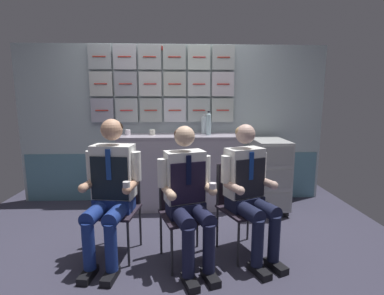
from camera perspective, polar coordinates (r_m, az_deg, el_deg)
ground at (r=2.97m, az=-4.19°, el=-19.48°), size 4.80×4.80×0.04m
galley_bulkhead at (r=3.98m, az=-4.09°, el=5.27°), size 4.20×0.14×2.15m
galley_counter at (r=3.80m, az=-2.34°, el=-4.69°), size 1.60×0.53×0.97m
service_trolley at (r=3.81m, az=15.11°, el=-4.87°), size 0.40×0.65×0.92m
folding_chair_left at (r=2.79m, az=-14.59°, el=-9.85°), size 0.45×0.46×0.83m
crew_member_left at (r=2.60m, az=-15.99°, el=-7.16°), size 0.51×0.65×1.26m
folding_chair_center at (r=2.61m, az=-2.00°, el=-10.96°), size 0.50×0.50×0.83m
crew_member_center at (r=2.41m, az=-0.79°, el=-8.96°), size 0.50×0.64×1.21m
folding_chair_right at (r=2.77m, az=9.32°, el=-9.82°), size 0.52×0.52×0.83m
crew_member_right at (r=2.60m, az=11.44°, el=-7.76°), size 0.53×0.65×1.21m
water_bottle_clear at (r=3.69m, az=3.36°, el=4.78°), size 0.06×0.06×0.31m
water_bottle_blue_cap at (r=3.84m, az=2.42°, el=4.64°), size 0.07×0.07×0.26m
coffee_cup_white at (r=3.73m, az=-7.95°, el=3.05°), size 0.07×0.07×0.07m
paper_cup_tan at (r=3.78m, az=-12.75°, el=3.01°), size 0.07×0.07×0.07m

